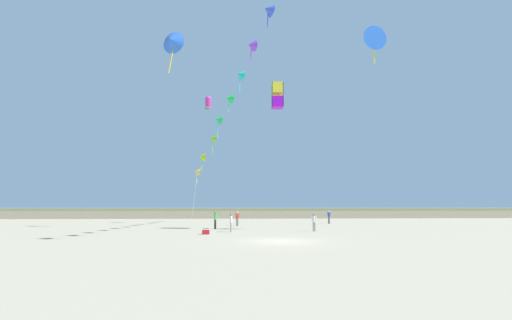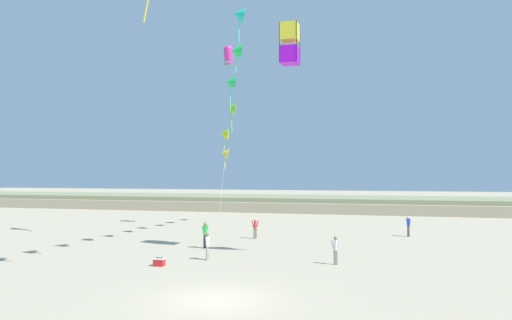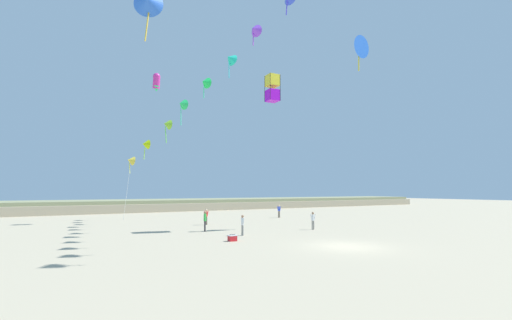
% 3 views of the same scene
% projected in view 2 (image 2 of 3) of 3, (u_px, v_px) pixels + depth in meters
% --- Properties ---
extents(ground_plane, '(240.00, 240.00, 0.00)m').
position_uv_depth(ground_plane, '(216.00, 300.00, 18.00)').
color(ground_plane, tan).
extents(dune_ridge, '(120.00, 13.29, 1.85)m').
position_uv_depth(dune_ridge, '(325.00, 203.00, 62.48)').
color(dune_ridge, tan).
rests_on(dune_ridge, ground).
extents(person_near_left, '(0.31, 0.59, 1.74)m').
position_uv_depth(person_near_left, '(205.00, 233.00, 30.60)').
color(person_near_left, black).
rests_on(person_near_left, ground).
extents(person_near_right, '(0.22, 0.55, 1.58)m').
position_uv_depth(person_near_right, '(207.00, 244.00, 26.42)').
color(person_near_right, gray).
rests_on(person_near_right, ground).
extents(person_mid_center, '(0.55, 0.21, 1.56)m').
position_uv_depth(person_mid_center, '(336.00, 248.00, 25.07)').
color(person_mid_center, gray).
rests_on(person_mid_center, ground).
extents(person_far_left, '(0.56, 0.24, 1.59)m').
position_uv_depth(person_far_left, '(255.00, 227.00, 35.12)').
color(person_far_left, '#726656').
rests_on(person_far_left, ground).
extents(person_far_right, '(0.35, 0.54, 1.64)m').
position_uv_depth(person_far_right, '(408.00, 225.00, 36.28)').
color(person_far_right, '#726656').
rests_on(person_far_right, ground).
extents(kite_banner_string, '(12.96, 31.89, 25.65)m').
position_uv_depth(kite_banner_string, '(239.00, 12.00, 30.68)').
color(kite_banner_string, yellow).
extents(large_kite_low_lead, '(0.85, 1.11, 2.17)m').
position_uv_depth(large_kite_low_lead, '(228.00, 56.00, 42.12)').
color(large_kite_low_lead, '#D62F99').
extents(large_kite_outer_drift, '(1.15, 1.15, 2.51)m').
position_uv_depth(large_kite_outer_drift, '(290.00, 44.00, 28.18)').
color(large_kite_outer_drift, '#9B0FD2').
extents(beach_cooler, '(0.58, 0.41, 0.46)m').
position_uv_depth(beach_cooler, '(159.00, 262.00, 24.70)').
color(beach_cooler, red).
rests_on(beach_cooler, ground).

